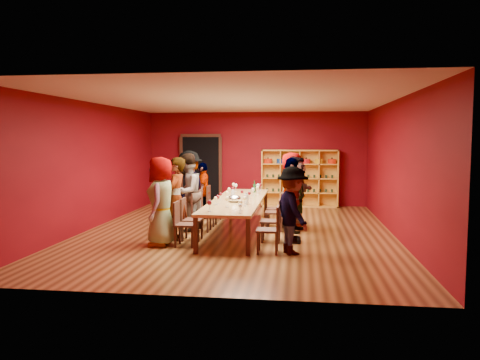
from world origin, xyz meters
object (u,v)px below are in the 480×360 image
object	(u,v)px
person_right_1	(291,200)
shelving_unit	(299,176)
person_left_0	(161,201)
chair_person_right_2	(278,210)
chair_person_right_1	(275,218)
person_right_2	(295,194)
chair_person_left_2	(198,210)
chair_person_right_3	(279,206)
person_right_3	(291,190)
person_left_1	(176,199)
person_left_2	(187,192)
person_left_4	(203,191)
chair_person_right_0	(272,227)
person_left_3	(189,188)
wine_bottle	(254,188)
tasting_table	(238,202)
person_right_0	(292,210)
chair_person_left_0	(182,221)
chair_person_left_1	(188,217)
chair_person_left_3	(205,206)
chair_person_left_4	(212,200)
spittoon_bowl	(234,199)

from	to	relation	value
person_right_1	shelving_unit	bearing A→B (deg)	-2.68
person_left_0	chair_person_right_2	xyz separation A→B (m)	(2.24, 1.80, -0.40)
chair_person_right_1	person_right_2	world-z (taller)	person_right_2
chair_person_left_2	chair_person_right_1	distance (m)	2.04
chair_person_left_2	chair_person_right_2	xyz separation A→B (m)	(1.82, 0.28, 0.00)
person_right_1	chair_person_right_3	bearing A→B (deg)	9.80
person_right_2	person_right_3	distance (m)	0.55
person_left_1	chair_person_right_1	xyz separation A→B (m)	(2.08, 0.06, -0.38)
person_right_3	person_left_0	bearing A→B (deg)	140.77
person_left_0	person_left_2	distance (m)	1.53
person_right_1	person_left_4	bearing A→B (deg)	41.08
chair_person_right_1	person_right_2	distance (m)	1.32
person_left_4	chair_person_right_0	xyz separation A→B (m)	(2.08, -3.62, -0.26)
person_left_1	person_left_3	world-z (taller)	person_left_3
person_left_0	wine_bottle	bearing A→B (deg)	149.20
person_left_2	person_left_3	xyz separation A→B (m)	(-0.11, 0.72, 0.02)
tasting_table	wine_bottle	size ratio (longest dim) A/B	14.56
wine_bottle	chair_person_right_1	bearing A→B (deg)	-74.71
person_left_0	chair_person_right_0	bearing A→B (deg)	77.65
chair_person_left_2	person_right_3	distance (m)	2.31
person_right_0	person_right_3	distance (m)	2.70
person_left_1	person_right_1	world-z (taller)	person_right_1
tasting_table	chair_person_left_0	world-z (taller)	chair_person_left_0
shelving_unit	chair_person_left_1	xyz separation A→B (m)	(-2.31, -5.33, -0.49)
shelving_unit	chair_person_left_3	world-z (taller)	shelving_unit
person_right_3	chair_person_right_3	bearing A→B (deg)	98.05
chair_person_left_2	chair_person_left_3	size ratio (longest dim) A/B	1.00
shelving_unit	person_right_0	distance (m)	6.24
person_right_2	shelving_unit	bearing A→B (deg)	10.25
person_left_2	chair_person_left_4	world-z (taller)	person_left_2
person_left_4	tasting_table	bearing A→B (deg)	29.37
person_left_4	chair_person_right_3	bearing A→B (deg)	60.97
chair_person_left_3	person_right_2	distance (m)	2.30
person_left_0	chair_person_right_1	size ratio (longest dim) A/B	2.00
person_left_2	shelving_unit	bearing A→B (deg)	159.73
chair_person_right_1	spittoon_bowl	xyz separation A→B (m)	(-0.92, 0.54, 0.33)
person_left_1	chair_person_left_2	xyz separation A→B (m)	(0.26, 0.97, -0.38)
chair_person_left_3	wine_bottle	size ratio (longest dim) A/B	2.88
chair_person_right_1	chair_person_right_0	bearing A→B (deg)	-90.00
person_left_4	person_right_0	bearing A→B (deg)	29.11
person_right_3	tasting_table	bearing A→B (deg)	130.82
tasting_table	chair_person_right_1	xyz separation A→B (m)	(0.91, -0.96, -0.20)
person_left_4	chair_person_right_1	size ratio (longest dim) A/B	1.69
person_left_1	chair_person_left_0	bearing A→B (deg)	26.57
chair_person_right_3	wine_bottle	size ratio (longest dim) A/B	2.88
person_right_0	person_left_3	bearing A→B (deg)	20.90
person_left_4	chair_person_right_3	xyz separation A→B (m)	(2.08, -0.93, -0.26)
person_left_0	person_right_1	distance (m)	2.64
person_left_3	person_right_1	distance (m)	3.02
person_left_0	chair_person_left_1	distance (m)	0.80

